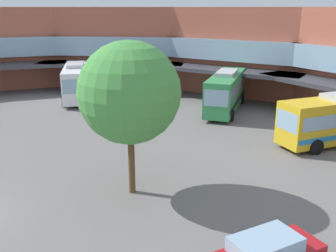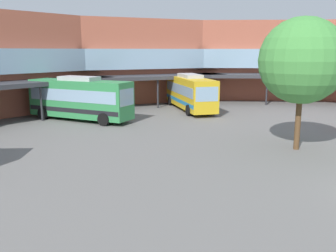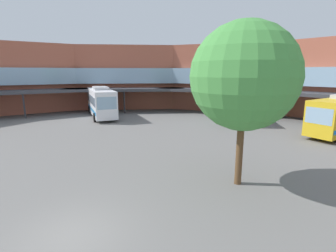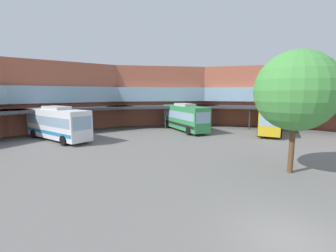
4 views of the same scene
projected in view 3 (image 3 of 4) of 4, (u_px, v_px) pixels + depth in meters
ground_plane at (71, 237)px, 9.26m from camera, size 119.90×119.90×0.00m
station_building at (205, 80)px, 28.20m from camera, size 77.88×41.12×9.96m
bus_1 at (101, 102)px, 33.65m from camera, size 8.81×9.27×4.00m
bus_3 at (230, 104)px, 31.62m from camera, size 4.79×10.37×4.01m
plaza_tree at (244, 77)px, 12.49m from camera, size 5.39×5.39×8.37m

